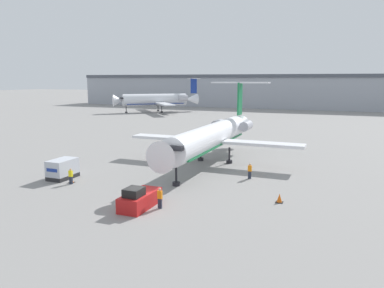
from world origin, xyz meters
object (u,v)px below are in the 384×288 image
at_px(airplane_main, 213,135).
at_px(worker_on_apron, 71,176).
at_px(worker_by_wing, 250,171).
at_px(airplane_parked_far_left, 157,100).
at_px(traffic_cone_right, 279,198).
at_px(luggage_cart, 63,169).
at_px(worker_near_tug, 160,198).
at_px(traffic_cone_left, 72,180).
at_px(pushback_tug, 140,199).

relative_size(airplane_main, worker_on_apron, 17.24).
xyz_separation_m(worker_by_wing, airplane_parked_far_left, (-48.13, 72.21, 3.20)).
relative_size(worker_on_apron, traffic_cone_right, 2.04).
bearing_deg(worker_on_apron, luggage_cart, 147.50).
height_order(airplane_main, worker_near_tug, airplane_main).
distance_m(luggage_cart, worker_by_wing, 20.67).
bearing_deg(traffic_cone_left, traffic_cone_right, 4.33).
height_order(luggage_cart, worker_near_tug, luggage_cart).
relative_size(pushback_tug, traffic_cone_left, 6.38).
relative_size(pushback_tug, airplane_parked_far_left, 0.18).
height_order(traffic_cone_left, traffic_cone_right, traffic_cone_right).
bearing_deg(traffic_cone_right, airplane_parked_far_left, 123.51).
distance_m(pushback_tug, worker_near_tug, 1.76).
distance_m(pushback_tug, luggage_cart, 13.67).
bearing_deg(worker_on_apron, airplane_parked_far_left, 111.02).
height_order(worker_near_tug, worker_by_wing, worker_near_tug).
xyz_separation_m(worker_near_tug, airplane_parked_far_left, (-43.26, 84.54, 3.16)).
bearing_deg(traffic_cone_left, airplane_parked_far_left, 110.94).
xyz_separation_m(worker_by_wing, traffic_cone_left, (-17.20, -8.64, -0.57)).
relative_size(pushback_tug, luggage_cart, 1.38).
distance_m(luggage_cart, worker_on_apron, 2.75).
distance_m(traffic_cone_left, traffic_cone_right, 21.59).
bearing_deg(worker_by_wing, traffic_cone_left, -153.32).
relative_size(traffic_cone_left, traffic_cone_right, 0.87).
bearing_deg(airplane_main, worker_on_apron, -125.75).
bearing_deg(luggage_cart, airplane_parked_far_left, 109.91).
bearing_deg(airplane_main, pushback_tug, -90.91).
distance_m(airplane_main, traffic_cone_left, 18.32).
height_order(worker_near_tug, traffic_cone_left, worker_near_tug).
bearing_deg(worker_by_wing, worker_on_apron, -151.78).
bearing_deg(airplane_main, worker_near_tug, -85.54).
bearing_deg(traffic_cone_left, worker_near_tug, -16.69).
relative_size(worker_near_tug, airplane_parked_far_left, 0.07).
relative_size(worker_near_tug, traffic_cone_right, 2.18).
height_order(worker_near_tug, airplane_parked_far_left, airplane_parked_far_left).
height_order(luggage_cart, airplane_parked_far_left, airplane_parked_far_left).
xyz_separation_m(pushback_tug, worker_near_tug, (1.70, 0.43, 0.20)).
relative_size(airplane_main, pushback_tug, 6.30).
bearing_deg(traffic_cone_right, worker_by_wing, 121.68).
height_order(pushback_tug, worker_by_wing, pushback_tug).
height_order(worker_by_wing, traffic_cone_right, worker_by_wing).
bearing_deg(worker_on_apron, worker_near_tug, -15.18).
bearing_deg(airplane_main, traffic_cone_left, -127.30).
bearing_deg(luggage_cart, worker_by_wing, 21.56).
distance_m(airplane_main, luggage_cart, 18.72).
distance_m(worker_by_wing, worker_on_apron, 19.18).
xyz_separation_m(worker_on_apron, traffic_cone_right, (21.23, 2.06, -0.48)).
bearing_deg(luggage_cart, traffic_cone_left, -27.33).
height_order(worker_by_wing, worker_on_apron, worker_by_wing).
relative_size(worker_on_apron, airplane_parked_far_left, 0.06).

